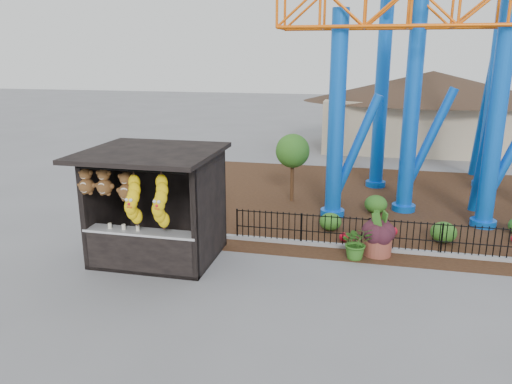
% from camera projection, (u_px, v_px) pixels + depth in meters
% --- Properties ---
extents(ground, '(120.00, 120.00, 0.00)m').
position_uv_depth(ground, '(253.00, 285.00, 12.47)').
color(ground, slate).
rests_on(ground, ground).
extents(mulch_bed, '(18.00, 12.00, 0.02)m').
position_uv_depth(mulch_bed, '(402.00, 204.00, 19.11)').
color(mulch_bed, '#331E11').
rests_on(mulch_bed, ground).
extents(curb, '(18.00, 0.18, 0.12)m').
position_uv_depth(curb, '(411.00, 252.00, 14.40)').
color(curb, gray).
rests_on(curb, ground).
extents(prize_booth, '(3.50, 3.40, 3.12)m').
position_uv_depth(prize_booth, '(152.00, 208.00, 13.56)').
color(prize_booth, black).
rests_on(prize_booth, ground).
extents(picket_fence, '(12.20, 0.06, 1.00)m').
position_uv_depth(picket_fence, '(445.00, 240.00, 14.09)').
color(picket_fence, black).
rests_on(picket_fence, ground).
extents(roller_coaster, '(11.00, 6.37, 10.82)m').
position_uv_depth(roller_coaster, '(450.00, 28.00, 17.35)').
color(roller_coaster, blue).
rests_on(roller_coaster, ground).
extents(terracotta_planter, '(0.88, 0.88, 0.58)m').
position_uv_depth(terracotta_planter, '(377.00, 245.00, 14.27)').
color(terracotta_planter, brown).
rests_on(terracotta_planter, ground).
extents(planter_foliage, '(0.70, 0.70, 0.64)m').
position_uv_depth(planter_foliage, '(379.00, 225.00, 14.10)').
color(planter_foliage, black).
rests_on(planter_foliage, terracotta_planter).
extents(potted_plant, '(1.07, 1.00, 0.97)m').
position_uv_depth(potted_plant, '(357.00, 242.00, 13.96)').
color(potted_plant, '#215017').
rests_on(potted_plant, ground).
extents(landscaping, '(8.03, 3.68, 0.65)m').
position_uv_depth(landscaping, '(424.00, 221.00, 16.27)').
color(landscaping, '#2A5C1B').
rests_on(landscaping, mulch_bed).
extents(pavilion, '(15.00, 15.00, 4.80)m').
position_uv_depth(pavilion, '(431.00, 98.00, 29.12)').
color(pavilion, '#BFAD8C').
rests_on(pavilion, ground).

